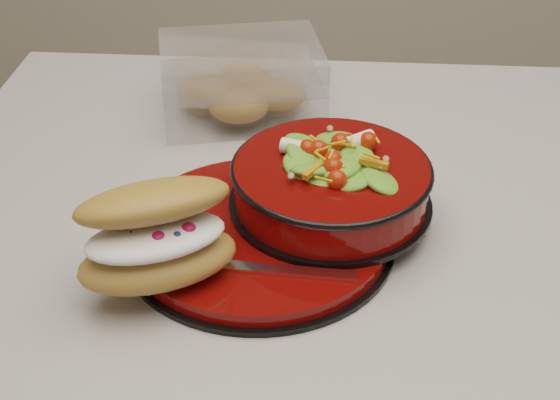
# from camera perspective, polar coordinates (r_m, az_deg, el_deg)

# --- Properties ---
(dinner_plate) EXTENTS (0.28, 0.28, 0.02)m
(dinner_plate) POSITION_cam_1_polar(r_m,az_deg,el_deg) (0.80, -1.48, -2.54)
(dinner_plate) COLOR black
(dinner_plate) RESTS_ON island_counter
(salad_bowl) EXTENTS (0.21, 0.21, 0.09)m
(salad_bowl) POSITION_cam_1_polar(r_m,az_deg,el_deg) (0.81, 3.77, 1.61)
(salad_bowl) COLOR black
(salad_bowl) RESTS_ON dinner_plate
(croissant) EXTENTS (0.17, 0.15, 0.09)m
(croissant) POSITION_cam_1_polar(r_m,az_deg,el_deg) (0.72, -8.96, -2.58)
(croissant) COLOR #B07935
(croissant) RESTS_ON dinner_plate
(fork) EXTENTS (0.18, 0.03, 0.00)m
(fork) POSITION_cam_1_polar(r_m,az_deg,el_deg) (0.74, -1.75, -4.99)
(fork) COLOR silver
(fork) RESTS_ON dinner_plate
(pastry_box) EXTENTS (0.23, 0.19, 0.09)m
(pastry_box) POSITION_cam_1_polar(r_m,az_deg,el_deg) (1.02, -2.84, 8.56)
(pastry_box) COLOR white
(pastry_box) RESTS_ON island_counter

